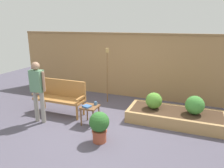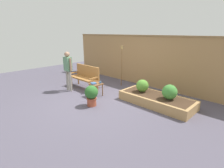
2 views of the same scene
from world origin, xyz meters
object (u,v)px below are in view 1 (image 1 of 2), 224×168
at_px(potted_boxwood, 99,125).
at_px(shrub_near_bench, 154,101).
at_px(shrub_far_corner, 195,105).
at_px(person_by_bench, 38,87).
at_px(side_table, 90,109).
at_px(book_on_table, 87,106).
at_px(tiki_torch, 107,66).
at_px(garden_bench, 61,94).
at_px(cup_on_table, 96,103).

relative_size(potted_boxwood, shrub_near_bench, 1.59).
xyz_separation_m(shrub_far_corner, person_by_bench, (-3.67, -1.22, 0.40)).
bearing_deg(potted_boxwood, shrub_far_corner, 40.01).
distance_m(shrub_near_bench, person_by_bench, 2.97).
height_order(side_table, book_on_table, book_on_table).
distance_m(book_on_table, shrub_far_corner, 2.63).
bearing_deg(tiki_torch, shrub_near_bench, -24.76).
bearing_deg(shrub_near_bench, garden_bench, -168.22).
height_order(shrub_near_bench, shrub_far_corner, shrub_far_corner).
bearing_deg(shrub_far_corner, potted_boxwood, -139.99).
bearing_deg(shrub_near_bench, person_by_bench, -155.39).
bearing_deg(cup_on_table, garden_bench, 168.96).
bearing_deg(person_by_bench, side_table, 15.53).
distance_m(side_table, book_on_table, 0.14).
bearing_deg(side_table, book_on_table, -111.75).
height_order(cup_on_table, potted_boxwood, potted_boxwood).
height_order(potted_boxwood, person_by_bench, person_by_bench).
distance_m(garden_bench, potted_boxwood, 1.95).
relative_size(book_on_table, tiki_torch, 0.11).
distance_m(potted_boxwood, person_by_bench, 1.93).
relative_size(garden_bench, shrub_far_corner, 3.14).
height_order(shrub_near_bench, tiki_torch, tiki_torch).
xyz_separation_m(book_on_table, shrub_far_corner, (2.45, 0.96, 0.03)).
bearing_deg(side_table, potted_boxwood, -50.18).
bearing_deg(potted_boxwood, garden_bench, 147.97).
bearing_deg(shrub_near_bench, cup_on_table, -150.25).
xyz_separation_m(side_table, shrub_near_bench, (1.42, 0.87, 0.12)).
bearing_deg(person_by_bench, tiki_torch, 61.97).
xyz_separation_m(garden_bench, book_on_table, (1.05, -0.44, -0.04)).
relative_size(tiki_torch, person_by_bench, 1.11).
relative_size(cup_on_table, shrub_near_bench, 0.25).
bearing_deg(side_table, shrub_far_corner, 19.92).
height_order(tiki_torch, person_by_bench, tiki_torch).
xyz_separation_m(side_table, cup_on_table, (0.10, 0.12, 0.13)).
relative_size(shrub_near_bench, person_by_bench, 0.27).
bearing_deg(side_table, tiki_torch, 97.13).
bearing_deg(garden_bench, book_on_table, -22.73).
relative_size(cup_on_table, person_by_bench, 0.07).
height_order(potted_boxwood, shrub_near_bench, shrub_near_bench).
distance_m(garden_bench, shrub_near_bench, 2.55).
xyz_separation_m(book_on_table, potted_boxwood, (0.60, -0.59, -0.11)).
bearing_deg(cup_on_table, shrub_near_bench, 29.75).
bearing_deg(cup_on_table, book_on_table, -123.06).
bearing_deg(tiki_torch, garden_bench, -124.73).
bearing_deg(potted_boxwood, person_by_bench, 169.72).
bearing_deg(person_by_bench, book_on_table, 12.14).
bearing_deg(cup_on_table, side_table, -129.63).
bearing_deg(cup_on_table, potted_boxwood, -59.89).
xyz_separation_m(cup_on_table, potted_boxwood, (0.46, -0.80, -0.14)).
relative_size(garden_bench, person_by_bench, 0.92).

